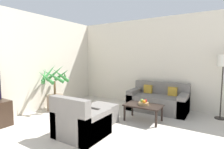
{
  "coord_description": "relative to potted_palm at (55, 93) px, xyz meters",
  "views": [
    {
      "loc": [
        1.02,
        1.29,
        1.51
      ],
      "look_at": [
        -1.69,
        5.65,
        1.0
      ],
      "focal_mm": 28.0,
      "sensor_mm": 36.0,
      "label": 1
    }
  ],
  "objects": [
    {
      "name": "armchair",
      "position": [
        1.76,
        -0.88,
        -0.24
      ],
      "size": [
        0.86,
        0.81,
        0.81
      ],
      "color": "slate",
      "rests_on": "ground_plane"
    },
    {
      "name": "orange_fruit",
      "position": [
        2.51,
        0.46,
        -0.02
      ],
      "size": [
        0.08,
        0.08,
        0.08
      ],
      "color": "orange",
      "rests_on": "fruit_bowl"
    },
    {
      "name": "floor_lamp",
      "position": [
        4.03,
        1.65,
        0.8
      ],
      "size": [
        0.26,
        0.26,
        1.58
      ],
      "color": "#2D2823",
      "rests_on": "ground_plane"
    },
    {
      "name": "sofa_loveseat",
      "position": [
        2.52,
        1.5,
        -0.23
      ],
      "size": [
        1.58,
        0.82,
        0.78
      ],
      "color": "slate",
      "rests_on": "ground_plane"
    },
    {
      "name": "coffee_table",
      "position": [
        2.47,
        0.52,
        -0.17
      ],
      "size": [
        0.86,
        0.53,
        0.39
      ],
      "color": "black",
      "rests_on": "ground_plane"
    },
    {
      "name": "potted_palm",
      "position": [
        0.0,
        0.0,
        0.0
      ],
      "size": [
        0.89,
        0.89,
        1.31
      ],
      "color": "brown",
      "rests_on": "ground_plane"
    },
    {
      "name": "ottoman",
      "position": [
        1.69,
        -0.08,
        -0.3
      ],
      "size": [
        0.61,
        0.53,
        0.42
      ],
      "color": "slate",
      "rests_on": "ground_plane"
    },
    {
      "name": "apple_red",
      "position": [
        2.51,
        0.55,
        -0.02
      ],
      "size": [
        0.07,
        0.07,
        0.07
      ],
      "color": "red",
      "rests_on": "fruit_bowl"
    },
    {
      "name": "apple_green",
      "position": [
        2.43,
        0.52,
        -0.02
      ],
      "size": [
        0.08,
        0.08,
        0.08
      ],
      "color": "olive",
      "rests_on": "fruit_bowl"
    },
    {
      "name": "fruit_bowl",
      "position": [
        2.48,
        0.52,
        -0.08
      ],
      "size": [
        0.24,
        0.24,
        0.06
      ],
      "color": "#997A4C",
      "rests_on": "coffee_table"
    },
    {
      "name": "wall_back",
      "position": [
        2.95,
        1.99,
        0.85
      ],
      "size": [
        8.31,
        0.06,
        2.7
      ],
      "color": "beige",
      "rests_on": "ground_plane"
    }
  ]
}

